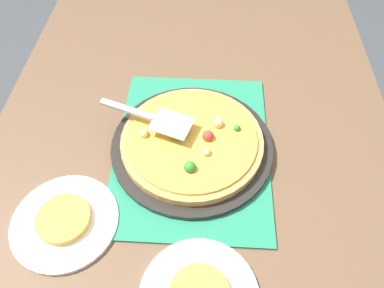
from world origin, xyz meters
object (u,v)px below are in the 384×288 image
pizza_pan (192,146)px  pizza_server (153,118)px  pizza (192,141)px  served_slice_right (63,219)px  plate_far_right (65,222)px

pizza_pan → pizza_server: (0.03, 0.09, 0.06)m
pizza → pizza_server: 0.10m
served_slice_right → pizza_pan: bearing=-50.8°
served_slice_right → plate_far_right: bearing=0.0°
pizza → plate_far_right: (-0.20, 0.25, -0.03)m
served_slice_right → pizza_server: pizza_server is taller
pizza_pan → plate_far_right: 0.32m
served_slice_right → pizza_server: bearing=-33.7°
pizza_pan → pizza_server: 0.11m
plate_far_right → pizza_server: bearing=-33.7°
pizza_pan → plate_far_right: bearing=129.2°
pizza_server → pizza_pan: bearing=-109.6°
pizza_pan → pizza: bearing=-159.8°
pizza_pan → pizza: pizza is taller
pizza → served_slice_right: size_ratio=3.00×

